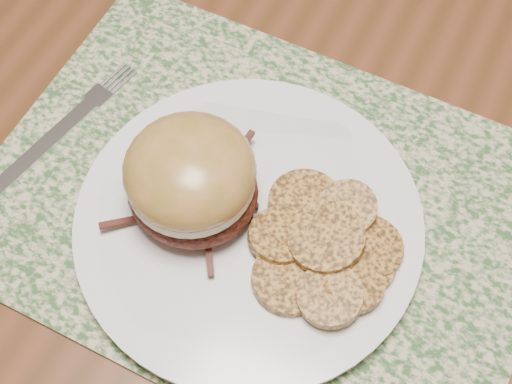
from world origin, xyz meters
TOP-DOWN VIEW (x-y plane):
  - placemat at (-0.23, -0.12)m, footprint 0.45×0.33m
  - dinner_plate at (-0.22, -0.15)m, footprint 0.26×0.26m
  - pork_sandwich at (-0.27, -0.15)m, footprint 0.11×0.11m
  - roasted_potatoes at (-0.16, -0.14)m, footprint 0.14×0.14m
  - fork at (-0.41, -0.13)m, footprint 0.05×0.17m

SIDE VIEW (x-z plane):
  - placemat at x=-0.23m, z-range 0.75..0.75m
  - fork at x=-0.41m, z-range 0.75..0.76m
  - dinner_plate at x=-0.22m, z-range 0.75..0.77m
  - roasted_potatoes at x=-0.16m, z-range 0.76..0.79m
  - pork_sandwich at x=-0.27m, z-range 0.77..0.85m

